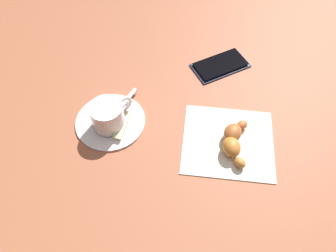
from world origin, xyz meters
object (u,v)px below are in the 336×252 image
at_px(saucer, 110,121).
at_px(croissant, 233,140).
at_px(sugar_packet, 122,125).
at_px(napkin, 228,141).
at_px(cell_phone, 220,65).
at_px(teaspoon, 113,115).
at_px(espresso_cup, 108,115).

relative_size(saucer, croissant, 1.30).
xyz_separation_m(sugar_packet, napkin, (-0.21, 0.07, -0.01)).
distance_m(sugar_packet, cell_phone, 0.29).
bearing_deg(teaspoon, napkin, 157.53).
xyz_separation_m(teaspoon, napkin, (-0.23, 0.09, -0.01)).
relative_size(espresso_cup, cell_phone, 0.59).
xyz_separation_m(napkin, croissant, (-0.01, 0.01, 0.02)).
bearing_deg(espresso_cup, napkin, 161.66).
xyz_separation_m(saucer, sugar_packet, (-0.03, 0.02, 0.01)).
bearing_deg(sugar_packet, saucer, 74.53).
xyz_separation_m(saucer, cell_phone, (-0.27, -0.13, -0.00)).
height_order(croissant, cell_phone, croissant).
bearing_deg(saucer, teaspoon, -135.41).
relative_size(saucer, napkin, 0.81).
bearing_deg(cell_phone, espresso_cup, 26.58).
xyz_separation_m(saucer, napkin, (-0.24, 0.09, -0.00)).
xyz_separation_m(teaspoon, sugar_packet, (-0.02, 0.03, 0.00)).
height_order(teaspoon, croissant, croissant).
bearing_deg(cell_phone, saucer, 25.17).
height_order(espresso_cup, sugar_packet, espresso_cup).
xyz_separation_m(espresso_cup, sugar_packet, (-0.03, 0.01, -0.02)).
distance_m(teaspoon, sugar_packet, 0.03).
relative_size(croissant, cell_phone, 0.76).
xyz_separation_m(napkin, cell_phone, (-0.04, -0.21, 0.00)).
bearing_deg(sugar_packet, teaspoon, 54.33).
xyz_separation_m(espresso_cup, teaspoon, (-0.01, -0.02, -0.02)).
bearing_deg(teaspoon, saucer, 44.59).
relative_size(teaspoon, cell_phone, 0.74).
height_order(napkin, croissant, croissant).
height_order(espresso_cup, napkin, espresso_cup).
relative_size(sugar_packet, croissant, 0.63).
xyz_separation_m(espresso_cup, napkin, (-0.24, 0.08, -0.03)).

